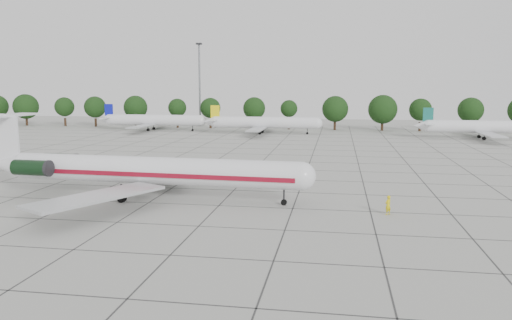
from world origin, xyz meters
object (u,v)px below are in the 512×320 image
at_px(main_airliner, 136,169).
at_px(bg_airliner_c, 264,123).
at_px(bg_airliner_b, 153,120).
at_px(floodlight_mast, 200,80).
at_px(ground_crew, 388,205).
at_px(bg_airliner_d, 486,127).

bearing_deg(main_airliner, bg_airliner_c, 90.16).
distance_m(bg_airliner_b, floodlight_mast, 22.38).
xyz_separation_m(ground_crew, floodlight_mast, (-47.65, 100.91, 13.30)).
bearing_deg(ground_crew, floodlight_mast, -107.90).
bearing_deg(bg_airliner_d, bg_airliner_b, 174.18).
bearing_deg(floodlight_mast, bg_airliner_d, -18.54).
relative_size(bg_airliner_c, bg_airliner_d, 1.00).
distance_m(ground_crew, bg_airliner_b, 101.06).
xyz_separation_m(ground_crew, bg_airliner_c, (-24.32, 79.76, 1.92)).
bearing_deg(bg_airliner_d, floodlight_mast, 161.46).
xyz_separation_m(main_airliner, floodlight_mast, (-19.70, 97.83, 10.97)).
xyz_separation_m(bg_airliner_c, floodlight_mast, (-23.33, 21.15, 11.37)).
bearing_deg(ground_crew, bg_airliner_d, -154.67).
relative_size(ground_crew, floodlight_mast, 0.08).
height_order(bg_airliner_b, bg_airliner_d, same).
distance_m(bg_airliner_b, bg_airliner_c, 32.42).
xyz_separation_m(bg_airliner_c, bg_airliner_d, (53.86, -4.74, 0.00)).
bearing_deg(bg_airliner_b, floodlight_mast, 62.69).
bearing_deg(floodlight_mast, bg_airliner_c, -42.20).
bearing_deg(bg_airliner_b, bg_airliner_c, -7.13).
height_order(main_airliner, bg_airliner_c, main_airliner).
bearing_deg(bg_airliner_c, main_airliner, -92.71).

